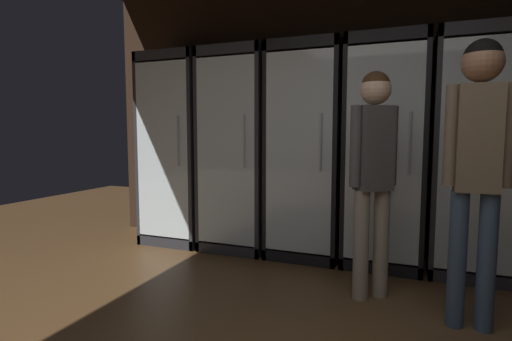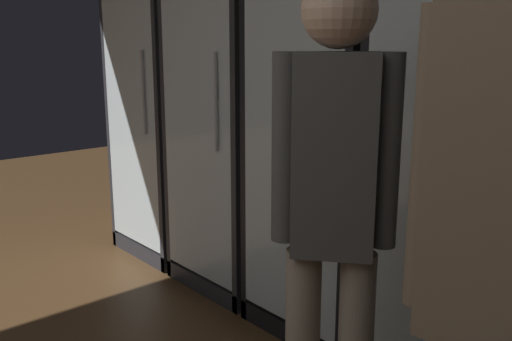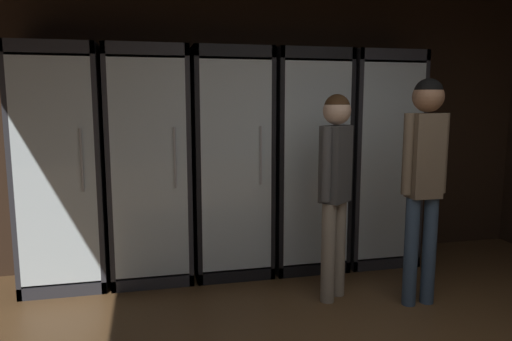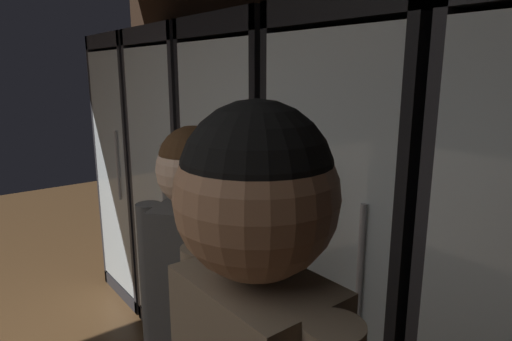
# 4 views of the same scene
# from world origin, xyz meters

# --- Properties ---
(wall_back) EXTENTS (6.00, 0.06, 2.80)m
(wall_back) POSITION_xyz_m (0.00, 3.03, 1.40)
(wall_back) COLOR black
(wall_back) RESTS_ON ground
(cooler_far_left) EXTENTS (0.69, 0.63, 2.04)m
(cooler_far_left) POSITION_xyz_m (-2.05, 2.72, 1.00)
(cooler_far_left) COLOR #2B2B30
(cooler_far_left) RESTS_ON ground
(cooler_left) EXTENTS (0.69, 0.63, 2.04)m
(cooler_left) POSITION_xyz_m (-1.33, 2.72, 1.00)
(cooler_left) COLOR #2B2B30
(cooler_left) RESTS_ON ground
(cooler_center) EXTENTS (0.69, 0.63, 2.04)m
(cooler_center) POSITION_xyz_m (-0.61, 2.72, 1.01)
(cooler_center) COLOR black
(cooler_center) RESTS_ON ground
(cooler_right) EXTENTS (0.69, 0.63, 2.04)m
(cooler_right) POSITION_xyz_m (0.11, 2.72, 1.00)
(cooler_right) COLOR black
(cooler_right) RESTS_ON ground
(shopper_near) EXTENTS (0.31, 0.28, 1.63)m
(shopper_near) POSITION_xyz_m (0.08, 1.89, 1.01)
(shopper_near) COLOR gray
(shopper_near) RESTS_ON ground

